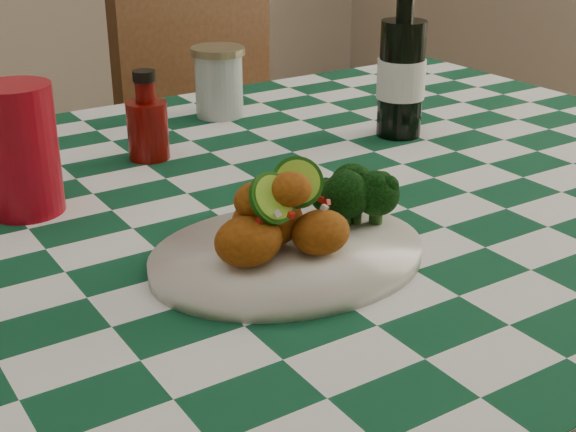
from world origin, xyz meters
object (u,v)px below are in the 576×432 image
red_tumbler (20,150)px  fried_chicken_pile (285,212)px  plate (288,256)px  beer_bottle (402,57)px  mason_jar (219,82)px  ketchup_bottle (147,115)px  wooden_chair_right (252,189)px

red_tumbler → fried_chicken_pile: bearing=-57.7°
fried_chicken_pile → red_tumbler: 0.35m
plate → beer_bottle: beer_bottle is taller
fried_chicken_pile → mason_jar: (0.21, 0.53, -0.00)m
fried_chicken_pile → ketchup_bottle: 0.39m
plate → ketchup_bottle: size_ratio=2.33×
beer_bottle → wooden_chair_right: bearing=82.4°
fried_chicken_pile → mason_jar: mason_jar is taller
fried_chicken_pile → beer_bottle: 0.49m
red_tumbler → mason_jar: 0.46m
fried_chicken_pile → plate: bearing=0.0°
plate → mason_jar: 0.57m
beer_bottle → wooden_chair_right: size_ratio=0.26×
ketchup_bottle → wooden_chair_right: 0.76m
mason_jar → fried_chicken_pile: bearing=-111.6°
mason_jar → wooden_chair_right: size_ratio=0.12×
red_tumbler → wooden_chair_right: bearing=41.7°
red_tumbler → wooden_chair_right: size_ratio=0.16×
beer_bottle → wooden_chair_right: beer_bottle is taller
fried_chicken_pile → red_tumbler: (-0.19, 0.29, 0.02)m
plate → wooden_chair_right: 1.05m
beer_bottle → ketchup_bottle: bearing=163.7°
mason_jar → beer_bottle: 0.32m
plate → red_tumbler: size_ratio=1.90×
fried_chicken_pile → wooden_chair_right: wooden_chair_right is taller
ketchup_bottle → wooden_chair_right: size_ratio=0.13×
ketchup_bottle → red_tumbler: bearing=-153.8°
plate → ketchup_bottle: 0.40m
fried_chicken_pile → wooden_chair_right: size_ratio=0.14×
plate → ketchup_bottle: bearing=87.6°
plate → red_tumbler: red_tumbler is taller
fried_chicken_pile → wooden_chair_right: (0.47, 0.88, -0.37)m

